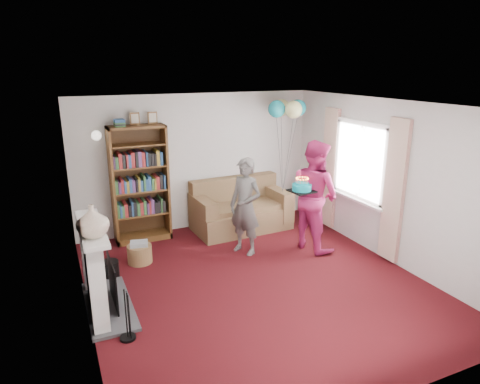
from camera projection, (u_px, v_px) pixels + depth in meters
name	position (u px, v px, depth m)	size (l,w,h in m)	color
ground	(256.00, 283.00, 6.09)	(5.00, 5.00, 0.00)	black
wall_back	(197.00, 162.00, 7.93)	(4.50, 0.02, 2.50)	silver
wall_left	(79.00, 224.00, 4.85)	(0.02, 5.00, 2.50)	silver
wall_right	(387.00, 181.00, 6.62)	(0.02, 5.00, 2.50)	silver
ceiling	(258.00, 104.00, 5.38)	(4.50, 5.00, 0.01)	white
fireplace	(98.00, 272.00, 5.30)	(0.55, 1.80, 1.12)	#3F3F42
window_bay	(359.00, 176.00, 7.14)	(0.14, 2.02, 2.20)	white
wall_sconce	(96.00, 135.00, 6.94)	(0.16, 0.23, 0.16)	gold
bookcase	(139.00, 185.00, 7.39)	(0.96, 0.42, 2.23)	#472B14
sofa	(240.00, 210.00, 8.07)	(1.76, 0.93, 0.93)	brown
wicker_basket	(140.00, 253.00, 6.68)	(0.38, 0.38, 0.35)	olive
person_striped	(245.00, 206.00, 6.88)	(0.58, 0.38, 1.59)	black
person_magenta	(314.00, 195.00, 7.04)	(0.89, 0.70, 1.84)	#B52460
birthday_cake	(302.00, 187.00, 6.71)	(0.36, 0.36, 0.22)	black
balloons	(287.00, 109.00, 7.76)	(0.75, 0.75, 1.70)	#3F3F3F
mantel_vase	(92.00, 221.00, 4.76)	(0.36, 0.36, 0.37)	beige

